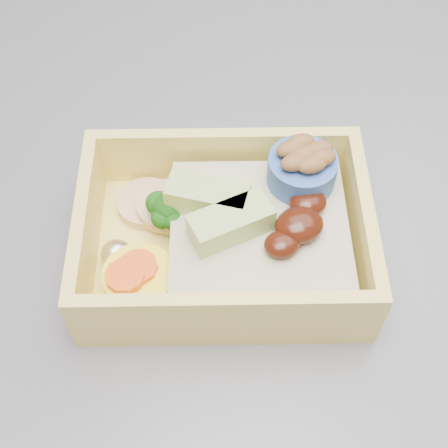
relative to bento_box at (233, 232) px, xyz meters
name	(u,v)px	position (x,y,z in m)	size (l,w,h in m)	color
bento_box	(233,232)	(0.00, 0.00, 0.00)	(0.23, 0.19, 0.07)	#F7DC66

